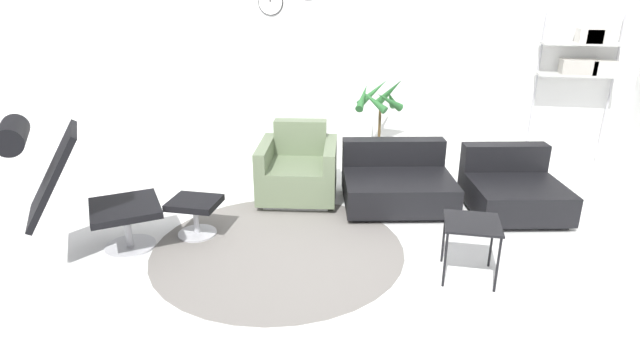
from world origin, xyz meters
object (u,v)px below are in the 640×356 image
Objects in this scene: couch_low at (397,184)px; shelf_unit at (587,57)px; ottoman at (195,210)px; armchair_red at (298,172)px; couch_second at (512,191)px; lounge_chair at (67,177)px; potted_plant at (379,126)px; side_table at (472,228)px.

couch_low is 2.94m from shelf_unit.
couch_low is at bearing 31.62° from ottoman.
armchair_red is 0.50× the size of shelf_unit.
lounge_chair is at bearing 12.23° from couch_second.
couch_low is (2.60, 1.69, -0.51)m from lounge_chair.
potted_plant is at bearing -130.37° from armchair_red.
potted_plant is (0.76, 1.22, 0.24)m from armchair_red.
couch_second reaches higher than side_table.
potted_plant is (-0.31, 1.19, 0.32)m from couch_low.
potted_plant is at bearing 105.44° from lounge_chair.
armchair_red is at bearing -11.21° from couch_low.
shelf_unit reaches higher than armchair_red.
armchair_red is 0.86× the size of couch_second.
shelf_unit is at bearing -160.71° from armchair_red.
side_table is 3.49m from shelf_unit.
armchair_red is at bearing 142.31° from side_table.
lounge_chair is 2.57× the size of side_table.
lounge_chair is 0.65× the size of shelf_unit.
couch_second is at bearing 169.97° from couch_low.
ottoman is at bearing 47.96° from armchair_red.
couch_second reaches higher than ottoman.
couch_low is 1.18m from couch_second.
side_table is 2.73m from potted_plant.
lounge_chair is 1.06× the size of potted_plant.
shelf_unit reaches higher than couch_second.
couch_second is 2.33× the size of side_table.
potted_plant is at bearing -87.81° from couch_low.
ottoman is 0.38× the size of potted_plant.
armchair_red is 1.45m from potted_plant.
couch_second is (2.26, 0.08, -0.07)m from armchair_red.
potted_plant is (-1.50, 1.14, 0.32)m from couch_second.
armchair_red is 0.74× the size of couch_low.
couch_low is (1.07, 0.02, -0.07)m from armchair_red.
armchair_red is at bearing 56.25° from ottoman.
potted_plant is (2.29, 2.89, -0.19)m from lounge_chair.
armchair_red is at bearing -152.42° from shelf_unit.
lounge_chair is at bearing -143.89° from ottoman.
side_table reaches higher than ottoman.
couch_second is at bearing -37.27° from potted_plant.
shelf_unit is (0.94, 1.60, 1.18)m from couch_second.
shelf_unit is (3.20, 1.67, 1.11)m from armchair_red.
lounge_chair is at bearing -144.76° from shelf_unit.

